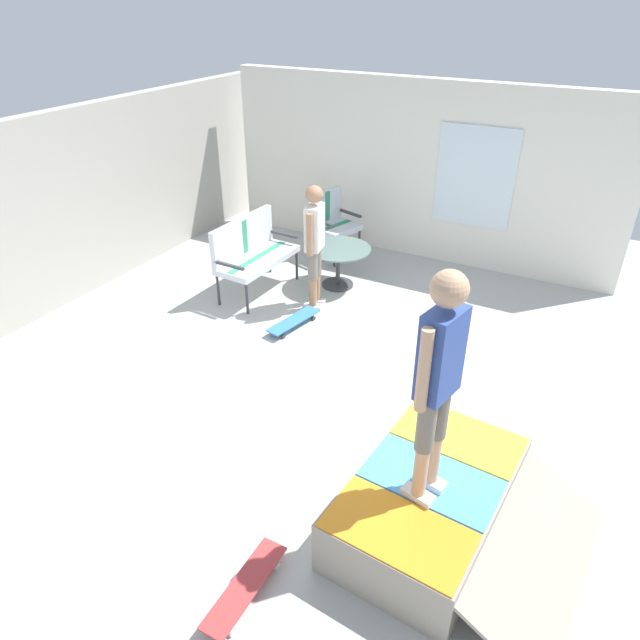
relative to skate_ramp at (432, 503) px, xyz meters
name	(u,v)px	position (x,y,z in m)	size (l,w,h in m)	color
ground_plane	(327,391)	(1.20, 1.54, -0.29)	(12.00, 12.00, 0.10)	#B2B2AD
back_wall_cinderblock	(41,217)	(1.20, 5.54, 0.95)	(9.00, 0.20, 2.38)	#ADA89E
house_facade	(417,171)	(4.99, 2.02, 1.05)	(0.23, 6.00, 2.58)	white
skate_ramp	(432,503)	(0.00, 0.00, 0.00)	(1.80, 1.81, 0.49)	gray
patio_bench	(251,249)	(2.71, 3.49, 0.37)	(1.27, 0.61, 1.02)	#38383D
patio_chair_near_house	(331,217)	(4.29, 3.09, 0.37)	(0.76, 0.71, 1.02)	#38383D
patio_table	(338,259)	(3.38, 2.51, 0.16)	(0.90, 0.90, 0.57)	#38383D
person_watching	(315,239)	(2.71, 2.51, 0.69)	(0.47, 0.29, 1.62)	silver
person_skater	(439,374)	(-0.14, 0.04, 1.29)	(0.47, 0.29, 1.77)	silver
skateboard_by_bench	(294,321)	(2.10, 2.48, -0.16)	(0.82, 0.35, 0.10)	#3372B2
skateboard_spare	(245,587)	(-1.18, 0.93, -0.16)	(0.80, 0.20, 0.10)	#B23838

